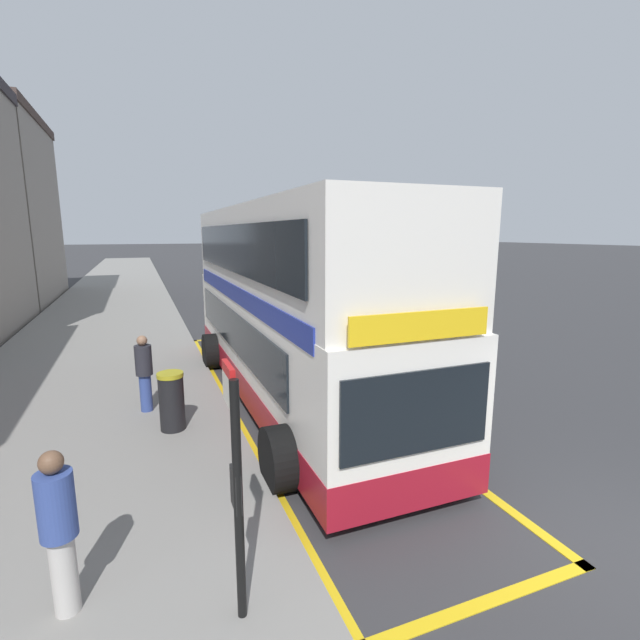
% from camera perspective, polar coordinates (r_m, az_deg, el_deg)
% --- Properties ---
extents(ground_plane, '(260.00, 260.00, 0.00)m').
position_cam_1_polar(ground_plane, '(35.64, -12.53, 4.47)').
color(ground_plane, '#333335').
extents(pavement_near, '(6.00, 76.00, 0.14)m').
position_cam_1_polar(pavement_near, '(35.22, -23.86, 3.84)').
color(pavement_near, gray).
rests_on(pavement_near, ground).
extents(double_decker_bus, '(3.20, 10.71, 4.40)m').
position_cam_1_polar(double_decker_bus, '(10.56, -4.00, 1.21)').
color(double_decker_bus, white).
rests_on(double_decker_bus, ground).
extents(bus_bay_markings, '(3.08, 13.41, 0.01)m').
position_cam_1_polar(bus_bay_markings, '(11.02, -3.72, -9.48)').
color(bus_bay_markings, gold).
rests_on(bus_bay_markings, ground).
extents(bus_stop_sign, '(0.09, 0.51, 2.49)m').
position_cam_1_polar(bus_stop_sign, '(4.57, -10.51, -18.15)').
color(bus_stop_sign, black).
rests_on(bus_stop_sign, pavement_near).
extents(parked_car_grey_across, '(2.09, 4.20, 1.62)m').
position_cam_1_polar(parked_car_grey_across, '(29.12, -0.05, 4.92)').
color(parked_car_grey_across, slate).
rests_on(parked_car_grey_across, ground).
extents(pedestrian_waiting_near_sign, '(0.34, 0.34, 1.71)m').
position_cam_1_polar(pedestrian_waiting_near_sign, '(5.41, -29.88, -21.50)').
color(pedestrian_waiting_near_sign, '#B7B2AD').
rests_on(pedestrian_waiting_near_sign, pavement_near).
extents(pedestrian_further_back, '(0.34, 0.34, 1.62)m').
position_cam_1_polar(pedestrian_further_back, '(10.19, -21.13, -5.91)').
color(pedestrian_further_back, '#33478C').
rests_on(pedestrian_further_back, pavement_near).
extents(litter_bin, '(0.49, 0.49, 1.12)m').
position_cam_1_polar(litter_bin, '(9.18, -18.06, -9.61)').
color(litter_bin, black).
rests_on(litter_bin, pavement_near).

